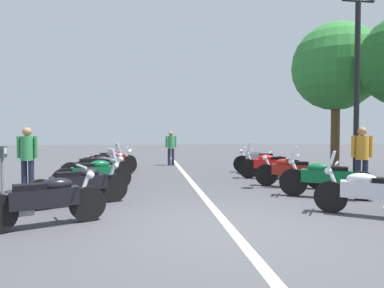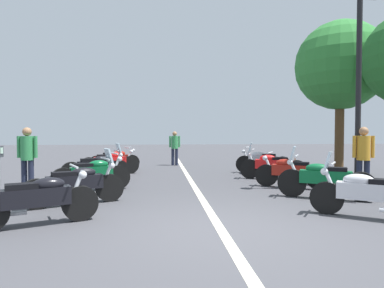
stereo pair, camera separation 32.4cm
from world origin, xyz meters
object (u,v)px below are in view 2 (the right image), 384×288
object	(u,v)px
motorcycle_left_row_3	(97,167)
roadside_tree_1	(340,66)
motorcycle_left_row_5	(115,159)
motorcycle_right_row_2	(291,172)
motorcycle_left_row_2	(92,174)
motorcycle_right_row_0	(367,193)
bystander_0	(27,154)
bystander_2	(363,154)
motorcycle_left_row_1	(77,184)
bystander_1	(175,146)
street_lamp_twin_globe	(359,53)
motorcycle_right_row_1	(324,179)
traffic_cone_1	(295,165)
motorcycle_right_row_3	(272,165)
motorcycle_right_row_4	(263,161)
motorcycle_left_row_4	(111,162)
motorcycle_left_row_0	(38,199)

from	to	relation	value
motorcycle_left_row_3	roadside_tree_1	xyz separation A→B (m)	(1.01, -8.55, 3.52)
motorcycle_left_row_5	motorcycle_right_row_2	bearing A→B (deg)	-57.61
motorcycle_left_row_2	motorcycle_right_row_0	bearing A→B (deg)	-54.80
motorcycle_right_row_0	bystander_0	xyz separation A→B (m)	(3.33, 7.19, 0.53)
motorcycle_right_row_2	bystander_2	size ratio (longest dim) A/B	1.08
motorcycle_left_row_1	motorcycle_left_row_5	xyz separation A→B (m)	(6.76, 0.12, -0.01)
bystander_1	street_lamp_twin_globe	bearing A→B (deg)	-147.09
motorcycle_right_row_1	motorcycle_right_row_2	bearing A→B (deg)	-55.81
motorcycle_right_row_0	traffic_cone_1	world-z (taller)	motorcycle_right_row_0
motorcycle_right_row_0	bystander_2	world-z (taller)	bystander_2
motorcycle_right_row_1	traffic_cone_1	distance (m)	5.11
motorcycle_left_row_5	motorcycle_right_row_3	distance (m)	6.54
motorcycle_right_row_1	traffic_cone_1	xyz separation A→B (m)	(4.92, -1.36, -0.19)
motorcycle_left_row_5	motorcycle_right_row_4	bearing A→B (deg)	-31.75
motorcycle_left_row_1	motorcycle_left_row_3	xyz separation A→B (m)	(3.32, 0.20, 0.01)
motorcycle_left_row_3	motorcycle_right_row_1	world-z (taller)	same
motorcycle_left_row_2	motorcycle_right_row_3	world-z (taller)	motorcycle_right_row_3
bystander_0	bystander_2	xyz separation A→B (m)	(-0.89, -8.69, 0.01)
motorcycle_left_row_4	roadside_tree_1	xyz separation A→B (m)	(-0.85, -8.41, 3.53)
motorcycle_left_row_2	bystander_1	bearing A→B (deg)	46.35
motorcycle_left_row_3	motorcycle_right_row_4	distance (m)	6.14
bystander_1	bystander_2	xyz separation A→B (m)	(-7.72, -4.57, 0.05)
motorcycle_left_row_0	bystander_1	distance (m)	10.48
motorcycle_right_row_2	bystander_1	bearing A→B (deg)	-36.50
motorcycle_left_row_4	motorcycle_right_row_3	world-z (taller)	motorcycle_right_row_3
motorcycle_right_row_3	bystander_1	size ratio (longest dim) A/B	1.28
motorcycle_left_row_0	motorcycle_right_row_3	bearing A→B (deg)	16.15
motorcycle_left_row_0	motorcycle_left_row_3	world-z (taller)	motorcycle_left_row_3
street_lamp_twin_globe	traffic_cone_1	bearing A→B (deg)	0.80
motorcycle_left_row_2	motorcycle_left_row_4	size ratio (longest dim) A/B	0.94
bystander_0	motorcycle_left_row_1	bearing A→B (deg)	-130.61
motorcycle_left_row_1	motorcycle_left_row_4	bearing A→B (deg)	65.20
traffic_cone_1	roadside_tree_1	world-z (taller)	roadside_tree_1
motorcycle_right_row_3	street_lamp_twin_globe	distance (m)	4.22
motorcycle_left_row_2	bystander_2	bearing A→B (deg)	-30.99
bystander_2	roadside_tree_1	bearing A→B (deg)	-3.72
motorcycle_right_row_0	motorcycle_right_row_2	size ratio (longest dim) A/B	0.96
motorcycle_left_row_0	motorcycle_right_row_3	size ratio (longest dim) A/B	0.89
motorcycle_left_row_1	motorcycle_right_row_3	xyz separation A→B (m)	(3.41, -5.49, 0.01)
motorcycle_right_row_4	bystander_1	world-z (taller)	bystander_1
motorcycle_left_row_1	motorcycle_right_row_4	size ratio (longest dim) A/B	1.00
motorcycle_right_row_0	motorcycle_right_row_2	distance (m)	3.34
bystander_2	motorcycle_right_row_4	bearing A→B (deg)	34.39
motorcycle_right_row_3	bystander_0	bearing A→B (deg)	34.79
bystander_2	motorcycle_left_row_3	bearing A→B (deg)	87.85
motorcycle_left_row_2	bystander_2	size ratio (longest dim) A/B	1.15
bystander_0	roadside_tree_1	bearing A→B (deg)	-70.30
motorcycle_left_row_3	bystander_0	bearing A→B (deg)	-154.07
motorcycle_right_row_3	traffic_cone_1	bearing A→B (deg)	-110.63
motorcycle_left_row_3	roadside_tree_1	distance (m)	9.30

